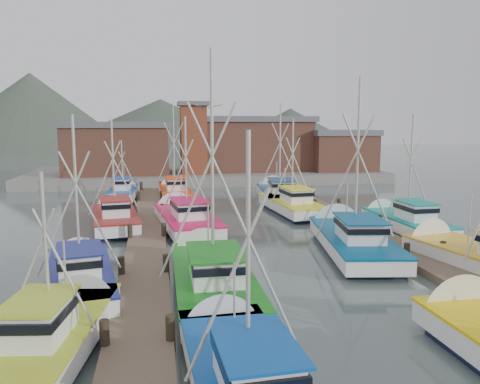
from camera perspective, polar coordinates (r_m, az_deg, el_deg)
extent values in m
plane|color=#495855|center=(24.94, 5.01, -8.36)|extent=(260.00, 260.00, 0.00)
cube|color=brown|center=(27.95, -11.28, -6.24)|extent=(2.20, 46.00, 0.40)
cylinder|color=black|center=(15.67, -16.14, -17.30)|extent=(0.30, 0.30, 1.50)
cylinder|color=black|center=(22.17, -14.23, -9.52)|extent=(0.30, 0.30, 1.50)
cylinder|color=black|center=(28.90, -13.24, -5.31)|extent=(0.30, 0.30, 1.50)
cylinder|color=black|center=(35.74, -12.64, -2.70)|extent=(0.30, 0.30, 1.50)
cylinder|color=black|center=(42.63, -12.23, -0.93)|extent=(0.30, 0.30, 1.50)
cylinder|color=black|center=(49.55, -11.93, 0.35)|extent=(0.30, 0.30, 1.50)
cylinder|color=black|center=(15.57, -8.46, -17.21)|extent=(0.30, 0.30, 1.50)
cylinder|color=black|center=(22.10, -8.99, -9.42)|extent=(0.30, 0.30, 1.50)
cylinder|color=black|center=(28.85, -9.26, -5.22)|extent=(0.30, 0.30, 1.50)
cylinder|color=black|center=(35.70, -9.43, -2.62)|extent=(0.30, 0.30, 1.50)
cylinder|color=black|center=(42.59, -9.54, -0.86)|extent=(0.30, 0.30, 1.50)
cylinder|color=black|center=(49.52, -9.62, 0.41)|extent=(0.30, 0.30, 1.50)
cube|color=brown|center=(30.93, 15.73, -4.99)|extent=(2.20, 46.00, 0.40)
cylinder|color=black|center=(25.27, 19.62, -7.54)|extent=(0.30, 0.30, 1.50)
cylinder|color=black|center=(31.35, 13.31, -4.25)|extent=(0.30, 0.30, 1.50)
cylinder|color=black|center=(37.74, 9.12, -2.02)|extent=(0.30, 0.30, 1.50)
cylinder|color=black|center=(44.32, 6.16, -0.44)|extent=(0.30, 0.30, 1.50)
cylinder|color=black|center=(51.01, 3.98, 0.73)|extent=(0.30, 0.30, 1.50)
cylinder|color=black|center=(26.30, 23.44, -7.13)|extent=(0.30, 0.30, 1.50)
cylinder|color=black|center=(32.18, 16.59, -4.05)|extent=(0.30, 0.30, 1.50)
cylinder|color=black|center=(38.44, 11.94, -1.91)|extent=(0.30, 0.30, 1.50)
cylinder|color=black|center=(44.92, 8.62, -0.37)|extent=(0.30, 0.30, 1.50)
cylinder|color=black|center=(51.53, 6.14, 0.78)|extent=(0.30, 0.30, 1.50)
cube|color=gray|center=(60.74, -4.04, 2.08)|extent=(44.00, 16.00, 1.20)
cube|color=brown|center=(58.35, -14.71, 4.88)|extent=(12.00, 8.00, 5.50)
cube|color=slate|center=(58.26, -14.83, 7.93)|extent=(12.72, 8.48, 0.70)
cube|color=brown|center=(61.37, 1.53, 5.63)|extent=(14.00, 9.00, 6.20)
cube|color=slate|center=(61.31, 1.54, 8.85)|extent=(14.84, 9.54, 0.70)
cube|color=brown|center=(61.73, 12.18, 4.67)|extent=(8.00, 6.00, 4.50)
cube|color=slate|center=(61.63, 12.26, 7.09)|extent=(8.48, 6.36, 0.70)
cube|color=brown|center=(56.26, -5.70, 6.27)|extent=(3.00, 3.00, 8.00)
cube|color=slate|center=(56.28, -5.76, 10.60)|extent=(3.60, 3.60, 0.50)
cone|color=#475244|center=(142.31, -23.80, 4.70)|extent=(110.00, 110.00, 42.00)
cone|color=#475244|center=(153.24, -9.58, 5.49)|extent=(140.00, 140.00, 30.00)
cone|color=#475244|center=(149.07, 6.09, 5.49)|extent=(90.00, 90.00, 24.00)
cube|color=white|center=(12.62, 0.77, -22.34)|extent=(2.93, 8.02, 0.80)
cube|color=#0947A1|center=(12.43, 0.77, -20.84)|extent=(3.02, 8.10, 0.10)
cone|color=white|center=(16.14, -2.62, -15.79)|extent=(2.52, 1.21, 2.47)
cube|color=white|center=(11.35, 1.96, -20.59)|extent=(1.70, 2.44, 1.10)
cube|color=black|center=(11.24, 1.97, -19.56)|extent=(1.82, 2.69, 0.28)
cube|color=#0947A1|center=(11.08, 1.98, -17.91)|extent=(1.93, 2.85, 0.07)
cylinder|color=#B1ADA3|center=(11.14, 0.99, -7.76)|extent=(0.12, 0.12, 5.90)
cylinder|color=#B1ADA3|center=(11.25, -1.57, -11.31)|extent=(2.12, 0.18, 4.62)
cylinder|color=#B1ADA3|center=(11.47, 3.48, -10.92)|extent=(2.12, 0.18, 4.62)
cylinder|color=#B1ADA3|center=(13.17, -0.69, -13.23)|extent=(0.07, 0.07, 2.21)
cone|color=white|center=(18.84, 24.40, -12.92)|extent=(2.98, 1.12, 2.97)
cube|color=black|center=(16.20, -21.70, -18.26)|extent=(3.03, 6.66, 0.70)
cube|color=white|center=(15.92, -21.83, -16.15)|extent=(3.44, 7.56, 0.80)
cube|color=#B2C826|center=(15.77, -21.90, -14.89)|extent=(3.52, 7.65, 0.10)
cone|color=white|center=(19.17, -17.94, -12.21)|extent=(2.41, 1.43, 2.27)
cube|color=white|center=(14.81, -23.24, -14.13)|extent=(1.78, 2.38, 1.10)
cube|color=black|center=(14.72, -23.29, -13.30)|extent=(1.91, 2.61, 0.28)
cube|color=#B2C826|center=(14.60, -23.37, -11.99)|extent=(2.02, 2.77, 0.07)
cylinder|color=#B1ADA3|center=(14.90, -22.59, -6.71)|extent=(0.12, 0.12, 4.68)
cylinder|color=#B1ADA3|center=(15.23, -24.25, -8.63)|extent=(1.69, 0.34, 3.67)
cylinder|color=#B1ADA3|center=(14.87, -20.65, -8.83)|extent=(1.69, 0.34, 3.67)
cylinder|color=#B1ADA3|center=(16.52, -20.53, -9.26)|extent=(0.07, 0.07, 2.19)
cube|color=black|center=(20.02, -3.33, -12.44)|extent=(2.75, 8.26, 0.70)
cube|color=white|center=(19.80, -3.35, -10.68)|extent=(3.12, 9.38, 0.80)
cube|color=#127E14|center=(19.68, -3.35, -9.63)|extent=(3.21, 9.48, 0.10)
cone|color=white|center=(24.30, -4.55, -7.46)|extent=(2.93, 1.12, 2.93)
cube|color=white|center=(18.45, -2.99, -9.01)|extent=(1.91, 2.82, 1.10)
cube|color=black|center=(18.38, -2.99, -8.33)|extent=(2.04, 3.10, 0.28)
cube|color=#127E14|center=(18.28, -3.00, -7.24)|extent=(2.16, 3.29, 0.07)
cylinder|color=#B1ADA3|center=(18.61, -3.41, 3.44)|extent=(0.13, 0.13, 8.93)
cylinder|color=#B1ADA3|center=(18.67, -5.21, 0.20)|extent=(3.18, 0.12, 6.97)
cylinder|color=#B1ADA3|center=(18.80, -1.57, 0.29)|extent=(3.18, 0.12, 6.97)
cylinder|color=#B1ADA3|center=(20.97, -3.88, -5.05)|extent=(0.08, 0.08, 2.61)
cube|color=black|center=(26.89, 13.63, -7.22)|extent=(4.16, 8.99, 0.70)
cube|color=white|center=(26.73, 13.67, -5.88)|extent=(4.73, 10.21, 0.80)
cube|color=#024F7E|center=(26.64, 13.70, -5.09)|extent=(4.84, 10.32, 0.10)
cone|color=white|center=(31.42, 11.43, -3.98)|extent=(3.21, 1.58, 3.07)
cube|color=white|center=(25.41, 14.41, -4.44)|extent=(2.43, 3.23, 1.10)
cube|color=black|center=(25.36, 14.43, -3.93)|extent=(2.60, 3.54, 0.28)
cube|color=#024F7E|center=(25.28, 14.46, -3.14)|extent=(2.76, 3.75, 0.07)
cylinder|color=#B1ADA3|center=(25.82, 14.13, 4.07)|extent=(0.16, 0.16, 8.49)
cylinder|color=#B1ADA3|center=(25.75, 12.70, 1.88)|extent=(3.01, 0.58, 6.64)
cylinder|color=#B1ADA3|center=(26.07, 15.39, 1.86)|extent=(3.01, 0.58, 6.64)
cylinder|color=#B1ADA3|center=(28.08, 12.89, -1.84)|extent=(0.09, 0.09, 2.74)
cube|color=black|center=(21.23, -18.78, -11.66)|extent=(3.30, 7.01, 0.70)
cube|color=white|center=(21.02, -18.87, -9.99)|extent=(3.75, 7.97, 0.80)
cube|color=navy|center=(20.91, -18.91, -9.00)|extent=(3.83, 8.06, 0.10)
cone|color=white|center=(24.74, -19.01, -7.61)|extent=(2.54, 1.49, 2.39)
cube|color=white|center=(19.87, -18.95, -8.19)|extent=(1.91, 2.53, 1.10)
cube|color=black|center=(19.80, -18.98, -7.55)|extent=(2.05, 2.77, 0.28)
cube|color=navy|center=(19.71, -19.03, -6.54)|extent=(2.17, 2.94, 0.07)
cylinder|color=#B1ADA3|center=(20.06, -19.34, -0.28)|extent=(0.13, 0.13, 6.41)
cylinder|color=#B1ADA3|center=(20.19, -20.73, -2.47)|extent=(2.28, 0.47, 5.02)
cylinder|color=#B1ADA3|center=(20.19, -17.74, -2.32)|extent=(2.28, 0.47, 5.02)
cylinder|color=#B1ADA3|center=(21.93, -19.13, -4.91)|extent=(0.08, 0.08, 2.30)
cone|color=white|center=(28.41, 21.51, -5.70)|extent=(3.12, 1.65, 2.96)
cylinder|color=#B1ADA3|center=(25.98, 26.18, -3.29)|extent=(0.09, 0.09, 2.74)
cube|color=black|center=(32.08, -6.56, -4.52)|extent=(3.78, 8.69, 0.70)
cube|color=white|center=(31.95, -6.58, -3.39)|extent=(4.30, 9.87, 0.80)
cube|color=#E70F51|center=(31.87, -6.59, -2.72)|extent=(4.41, 9.98, 0.10)
cone|color=white|center=(36.59, -7.98, -2.16)|extent=(3.10, 1.47, 2.99)
cube|color=white|center=(30.66, -6.20, -2.07)|extent=(2.28, 3.09, 1.10)
cube|color=black|center=(30.62, -6.21, -1.64)|extent=(2.44, 3.39, 0.28)
cube|color=#E70F51|center=(30.56, -6.22, -0.98)|extent=(2.59, 3.59, 0.07)
cylinder|color=#B1ADA3|center=(31.23, -6.62, 3.14)|extent=(0.15, 0.15, 6.52)
cylinder|color=#B1ADA3|center=(31.20, -7.70, 1.70)|extent=(2.34, 0.40, 5.10)
cylinder|color=#B1ADA3|center=(31.42, -5.50, 1.78)|extent=(2.34, 0.40, 5.10)
cylinder|color=#B1ADA3|center=(33.34, -7.18, -0.12)|extent=(0.09, 0.09, 2.67)
cube|color=black|center=(37.83, 6.23, -2.56)|extent=(3.07, 7.78, 0.70)
cube|color=white|center=(37.72, 6.25, -1.59)|extent=(3.49, 8.85, 0.80)
cube|color=yellow|center=(37.66, 6.26, -1.02)|extent=(3.58, 8.94, 0.10)
cone|color=white|center=(41.76, 4.15, -0.81)|extent=(2.78, 1.31, 2.70)
cube|color=white|center=(36.61, 6.85, -0.39)|extent=(1.94, 2.72, 1.10)
cube|color=black|center=(36.58, 6.85, -0.03)|extent=(2.08, 2.99, 0.28)
cube|color=yellow|center=(36.53, 6.86, 0.53)|extent=(2.20, 3.17, 0.07)
cylinder|color=#B1ADA3|center=(37.11, 6.43, 3.90)|extent=(0.13, 0.13, 6.47)
cylinder|color=#B1ADA3|center=(36.98, 5.61, 2.72)|extent=(2.32, 0.27, 5.06)
cylinder|color=#B1ADA3|center=(37.38, 7.21, 2.75)|extent=(2.32, 0.27, 5.06)
cylinder|color=#B1ADA3|center=(38.93, 5.47, 1.11)|extent=(0.08, 0.08, 2.41)
cube|color=black|center=(33.54, -14.95, -4.19)|extent=(3.38, 7.72, 0.70)
cube|color=white|center=(33.41, -14.99, -3.10)|extent=(3.85, 8.78, 0.80)
cube|color=maroon|center=(33.34, -15.01, -2.46)|extent=(3.94, 8.87, 0.10)
cone|color=white|center=(37.61, -15.28, -2.09)|extent=(2.77, 1.44, 2.65)
cube|color=white|center=(32.23, -14.96, -1.79)|extent=(2.03, 2.75, 1.10)
cube|color=black|center=(32.20, -14.98, -1.39)|extent=(2.17, 3.02, 0.28)
cube|color=maroon|center=(32.14, -15.00, -0.76)|extent=(2.30, 3.20, 0.07)
cylinder|color=#B1ADA3|center=(32.74, -15.21, 3.00)|extent=(0.14, 0.14, 6.36)
cylinder|color=#B1ADA3|center=(32.79, -16.18, 1.66)|extent=(2.28, 0.39, 4.98)
cylinder|color=#B1ADA3|center=(32.84, -14.14, 1.74)|extent=(2.28, 0.39, 4.98)
cylinder|color=#B1ADA3|center=(34.65, -15.20, -0.03)|extent=(0.08, 0.08, 2.55)
cube|color=black|center=(32.81, 19.57, -4.67)|extent=(2.46, 6.95, 0.70)
cube|color=white|center=(32.68, 19.62, -3.56)|extent=(2.79, 7.90, 0.80)
cube|color=#07887F|center=(32.60, 19.66, -2.90)|extent=(2.87, 7.98, 0.10)
cone|color=white|center=(36.04, 16.40, -2.58)|extent=(2.51, 1.17, 2.48)
cube|color=white|center=(31.72, 20.58, -2.20)|extent=(1.66, 2.39, 1.10)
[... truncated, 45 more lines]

